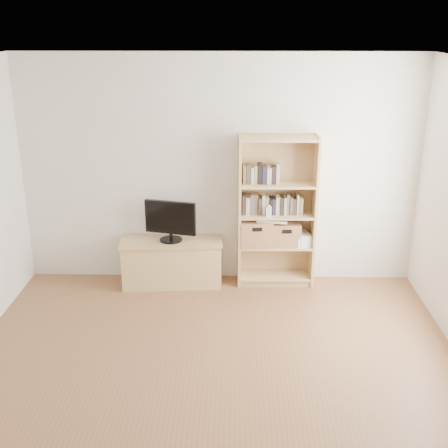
{
  "coord_description": "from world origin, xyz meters",
  "views": [
    {
      "loc": [
        0.2,
        -3.64,
        2.92
      ],
      "look_at": [
        0.07,
        1.9,
        0.89
      ],
      "focal_mm": 45.0,
      "sensor_mm": 36.0,
      "label": 1
    }
  ],
  "objects_px": {
    "basket_left": "(256,232)",
    "baby_monitor": "(269,212)",
    "tv_stand": "(172,263)",
    "television": "(170,221)",
    "basket_right": "(285,233)",
    "laptop": "(273,219)",
    "bookshelf": "(277,212)"
  },
  "relations": [
    {
      "from": "television",
      "to": "laptop",
      "type": "relative_size",
      "value": 1.74
    },
    {
      "from": "tv_stand",
      "to": "bookshelf",
      "type": "relative_size",
      "value": 0.65
    },
    {
      "from": "baby_monitor",
      "to": "basket_right",
      "type": "relative_size",
      "value": 0.34
    },
    {
      "from": "television",
      "to": "baby_monitor",
      "type": "relative_size",
      "value": 5.29
    },
    {
      "from": "tv_stand",
      "to": "bookshelf",
      "type": "xyz_separation_m",
      "value": [
        1.2,
        0.06,
        0.61
      ]
    },
    {
      "from": "basket_left",
      "to": "tv_stand",
      "type": "bearing_deg",
      "value": 178.83
    },
    {
      "from": "basket_left",
      "to": "baby_monitor",
      "type": "bearing_deg",
      "value": -36.92
    },
    {
      "from": "bookshelf",
      "to": "laptop",
      "type": "height_order",
      "value": "bookshelf"
    },
    {
      "from": "laptop",
      "to": "tv_stand",
      "type": "bearing_deg",
      "value": -170.31
    },
    {
      "from": "tv_stand",
      "to": "basket_right",
      "type": "height_order",
      "value": "basket_right"
    },
    {
      "from": "television",
      "to": "laptop",
      "type": "xyz_separation_m",
      "value": [
        1.15,
        0.05,
        0.02
      ]
    },
    {
      "from": "baby_monitor",
      "to": "basket_left",
      "type": "distance_m",
      "value": 0.32
    },
    {
      "from": "tv_stand",
      "to": "basket_left",
      "type": "height_order",
      "value": "basket_left"
    },
    {
      "from": "bookshelf",
      "to": "laptop",
      "type": "xyz_separation_m",
      "value": [
        -0.05,
        -0.01,
        -0.08
      ]
    },
    {
      "from": "laptop",
      "to": "basket_right",
      "type": "bearing_deg",
      "value": 9.05
    },
    {
      "from": "basket_right",
      "to": "baby_monitor",
      "type": "bearing_deg",
      "value": -156.46
    },
    {
      "from": "television",
      "to": "laptop",
      "type": "bearing_deg",
      "value": 15.93
    },
    {
      "from": "tv_stand",
      "to": "bookshelf",
      "type": "distance_m",
      "value": 1.35
    },
    {
      "from": "bookshelf",
      "to": "laptop",
      "type": "distance_m",
      "value": 0.09
    },
    {
      "from": "bookshelf",
      "to": "television",
      "type": "height_order",
      "value": "bookshelf"
    },
    {
      "from": "tv_stand",
      "to": "television",
      "type": "height_order",
      "value": "television"
    },
    {
      "from": "tv_stand",
      "to": "baby_monitor",
      "type": "xyz_separation_m",
      "value": [
        1.1,
        -0.04,
        0.65
      ]
    },
    {
      "from": "bookshelf",
      "to": "basket_right",
      "type": "xyz_separation_m",
      "value": [
        0.11,
        -0.0,
        -0.25
      ]
    },
    {
      "from": "bookshelf",
      "to": "tv_stand",
      "type": "bearing_deg",
      "value": -178.48
    },
    {
      "from": "tv_stand",
      "to": "laptop",
      "type": "height_order",
      "value": "laptop"
    },
    {
      "from": "tv_stand",
      "to": "basket_right",
      "type": "relative_size",
      "value": 3.46
    },
    {
      "from": "baby_monitor",
      "to": "tv_stand",
      "type": "bearing_deg",
      "value": -176.04
    },
    {
      "from": "basket_left",
      "to": "laptop",
      "type": "xyz_separation_m",
      "value": [
        0.19,
        0.0,
        0.16
      ]
    },
    {
      "from": "television",
      "to": "baby_monitor",
      "type": "height_order",
      "value": "television"
    },
    {
      "from": "basket_right",
      "to": "laptop",
      "type": "bearing_deg",
      "value": 179.82
    },
    {
      "from": "basket_left",
      "to": "laptop",
      "type": "distance_m",
      "value": 0.25
    },
    {
      "from": "baby_monitor",
      "to": "laptop",
      "type": "bearing_deg",
      "value": 68.14
    }
  ]
}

